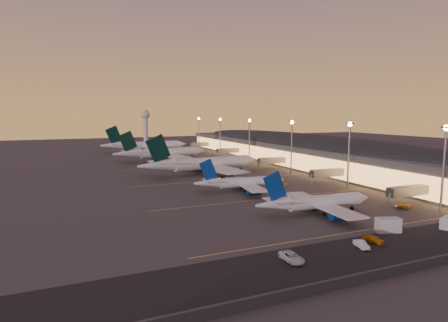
% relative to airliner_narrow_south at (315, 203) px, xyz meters
% --- Properties ---
extents(ground, '(700.00, 700.00, 0.00)m').
position_rel_airliner_narrow_south_xyz_m(ground, '(0.68, 27.66, -3.47)').
color(ground, '#3C3937').
extents(airliner_narrow_south, '(37.61, 33.68, 13.43)m').
position_rel_airliner_narrow_south_xyz_m(airliner_narrow_south, '(0.00, 0.00, 0.00)').
color(airliner_narrow_south, silver).
rests_on(airliner_narrow_south, ground).
extents(airliner_narrow_north, '(35.89, 32.29, 12.81)m').
position_rel_airliner_narrow_south_xyz_m(airliner_narrow_north, '(-5.62, 37.97, -0.16)').
color(airliner_narrow_north, silver).
rests_on(airliner_narrow_north, ground).
extents(airliner_wide_near, '(62.77, 57.45, 20.07)m').
position_rel_airliner_narrow_south_xyz_m(airliner_wide_near, '(-5.54, 79.95, 1.70)').
color(airliner_wide_near, silver).
rests_on(airliner_wide_near, ground).
extents(airliner_wide_mid, '(59.82, 54.92, 19.14)m').
position_rel_airliner_narrow_south_xyz_m(airliner_wide_mid, '(-10.53, 139.07, 1.46)').
color(airliner_wide_mid, silver).
rests_on(airliner_wide_mid, ground).
extents(airliner_wide_far, '(63.84, 57.93, 20.48)m').
position_rel_airliner_narrow_south_xyz_m(airliner_wide_far, '(-9.83, 192.99, 1.80)').
color(airliner_wide_far, silver).
rests_on(airliner_wide_far, ground).
extents(terminal_building, '(56.35, 255.00, 17.46)m').
position_rel_airliner_narrow_south_xyz_m(terminal_building, '(62.52, 100.12, 5.31)').
color(terminal_building, '#4F4E54').
rests_on(terminal_building, ground).
extents(light_masts, '(2.20, 217.20, 25.90)m').
position_rel_airliner_narrow_south_xyz_m(light_masts, '(36.68, 92.66, 14.08)').
color(light_masts, slate).
rests_on(light_masts, ground).
extents(radar_tower, '(9.00, 9.00, 32.50)m').
position_rel_airliner_narrow_south_xyz_m(radar_tower, '(10.68, 287.66, 18.40)').
color(radar_tower, silver).
rests_on(radar_tower, ground).
extents(service_lane, '(260.00, 16.00, 0.01)m').
position_rel_airliner_narrow_south_xyz_m(service_lane, '(0.68, -28.34, -3.47)').
color(service_lane, black).
rests_on(service_lane, ground).
extents(lane_markings, '(90.00, 180.36, 0.00)m').
position_rel_airliner_narrow_south_xyz_m(lane_markings, '(0.68, 67.66, -3.46)').
color(lane_markings, '#D8C659').
rests_on(lane_markings, ground).
extents(fence, '(124.00, 0.12, 2.00)m').
position_rel_airliner_narrow_south_xyz_m(fence, '(0.68, -40.34, -2.47)').
color(fence, '#2D2D30').
rests_on(fence, ground).
extents(baggage_tug_a, '(4.16, 2.55, 1.16)m').
position_rel_airliner_narrow_south_xyz_m(baggage_tug_a, '(28.50, -5.29, -2.94)').
color(baggage_tug_a, '#C3750A').
rests_on(baggage_tug_a, ground).
extents(baggage_tug_b, '(4.18, 3.23, 1.17)m').
position_rel_airliner_narrow_south_xyz_m(baggage_tug_b, '(29.53, -6.62, -2.94)').
color(baggage_tug_b, '#C3750A').
rests_on(baggage_tug_b, ground).
extents(baggage_tug_c, '(4.35, 3.74, 1.25)m').
position_rel_airliner_narrow_south_xyz_m(baggage_tug_c, '(13.78, 39.03, -2.90)').
color(baggage_tug_c, '#C3750A').
rests_on(baggage_tug_c, ground).
extents(catering_truck_a, '(6.88, 4.37, 3.62)m').
position_rel_airliner_narrow_south_xyz_m(catering_truck_a, '(6.70, -20.95, -1.78)').
color(catering_truck_a, silver).
rests_on(catering_truck_a, ground).
extents(catering_truck_b, '(5.67, 3.60, 2.98)m').
position_rel_airliner_narrow_south_xyz_m(catering_truck_b, '(22.98, -24.42, -2.08)').
color(catering_truck_b, silver).
rests_on(catering_truck_b, ground).
extents(service_van_a, '(2.99, 6.38, 1.77)m').
position_rel_airliner_narrow_south_xyz_m(service_van_a, '(-25.83, -26.88, -2.59)').
color(service_van_a, silver).
rests_on(service_van_a, ground).
extents(service_van_b, '(3.60, 5.38, 1.70)m').
position_rel_airliner_narrow_south_xyz_m(service_van_b, '(-2.85, -25.31, -2.62)').
color(service_van_b, '#C3750A').
rests_on(service_van_b, ground).
extents(service_van_c, '(2.79, 5.03, 1.57)m').
position_rel_airliner_narrow_south_xyz_m(service_van_c, '(-7.64, -26.63, -2.69)').
color(service_van_c, silver).
rests_on(service_van_c, ground).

